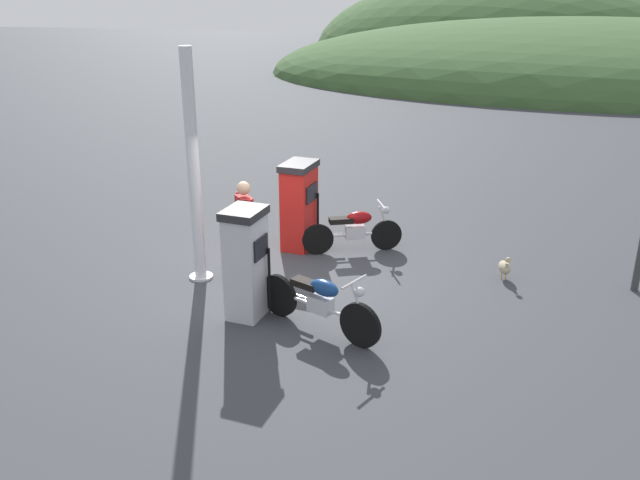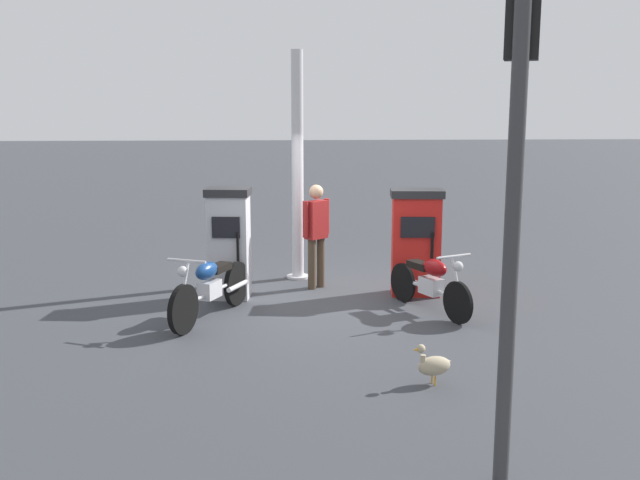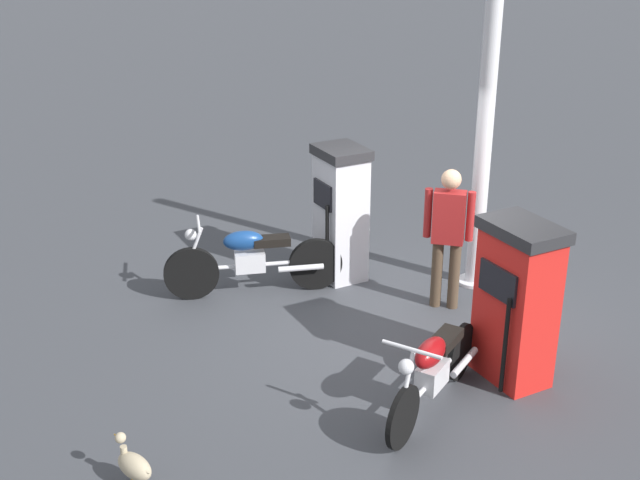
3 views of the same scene
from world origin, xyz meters
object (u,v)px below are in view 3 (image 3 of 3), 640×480
at_px(fuel_pump_far, 516,302).
at_px(motorcycle_near_pump, 252,259).
at_px(wandering_duck, 134,465).
at_px(fuel_pump_near, 341,213).
at_px(attendant_person, 448,230).
at_px(motorcycle_far_pump, 433,368).
at_px(canopy_support_pole, 484,140).

height_order(fuel_pump_far, motorcycle_near_pump, fuel_pump_far).
bearing_deg(wandering_duck, fuel_pump_near, -148.47).
relative_size(fuel_pump_far, wandering_duck, 3.62).
relative_size(motorcycle_near_pump, attendant_person, 1.18).
bearing_deg(motorcycle_near_pump, motorcycle_far_pump, 92.04).
height_order(fuel_pump_far, canopy_support_pole, canopy_support_pole).
height_order(motorcycle_near_pump, motorcycle_far_pump, motorcycle_near_pump).
distance_m(fuel_pump_near, attendant_person, 1.47).
distance_m(wandering_duck, canopy_support_pole, 5.45).
relative_size(wandering_duck, canopy_support_pole, 0.12).
bearing_deg(motorcycle_near_pump, attendant_person, 136.94).
xyz_separation_m(fuel_pump_near, fuel_pump_far, (-0.00, 2.90, -0.02)).
height_order(fuel_pump_near, wandering_duck, fuel_pump_near).
height_order(motorcycle_near_pump, attendant_person, attendant_person).
height_order(fuel_pump_near, fuel_pump_far, fuel_pump_near).
relative_size(fuel_pump_far, motorcycle_near_pump, 0.83).
height_order(motorcycle_near_pump, canopy_support_pole, canopy_support_pole).
bearing_deg(attendant_person, wandering_duck, 12.48).
xyz_separation_m(motorcycle_far_pump, attendant_person, (-1.58, -1.54, 0.51)).
relative_size(motorcycle_far_pump, wandering_duck, 3.83).
relative_size(motorcycle_near_pump, wandering_duck, 4.36).
xyz_separation_m(motorcycle_near_pump, canopy_support_pole, (-2.43, 1.31, 1.39)).
distance_m(fuel_pump_far, canopy_support_pole, 2.41).
height_order(motorcycle_far_pump, attendant_person, attendant_person).
xyz_separation_m(fuel_pump_near, motorcycle_far_pump, (1.06, 2.91, -0.40)).
bearing_deg(fuel_pump_far, wandering_duck, -8.65).
relative_size(fuel_pump_near, motorcycle_near_pump, 0.85).
height_order(wandering_duck, canopy_support_pole, canopy_support_pole).
height_order(attendant_person, canopy_support_pole, canopy_support_pole).
bearing_deg(motorcycle_near_pump, wandering_duck, 44.00).
height_order(motorcycle_near_pump, wandering_duck, motorcycle_near_pump).
xyz_separation_m(fuel_pump_near, wandering_duck, (3.79, 2.33, -0.65)).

